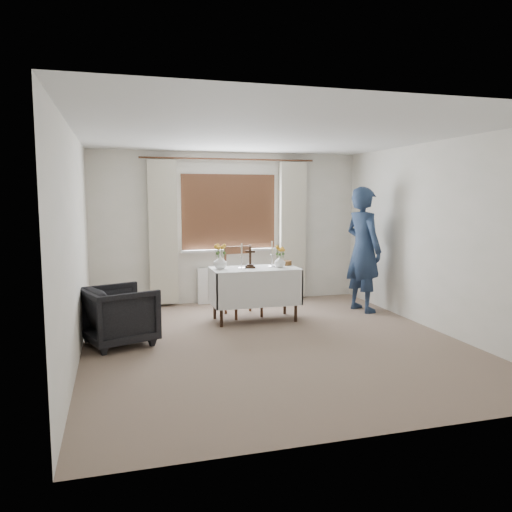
% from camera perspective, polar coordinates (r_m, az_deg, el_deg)
% --- Properties ---
extents(ground, '(5.00, 5.00, 0.00)m').
position_cam_1_polar(ground, '(6.21, 2.03, -9.82)').
color(ground, gray).
rests_on(ground, ground).
extents(altar_table, '(1.24, 0.64, 0.76)m').
position_cam_1_polar(altar_table, '(7.18, -0.15, -4.39)').
color(altar_table, white).
rests_on(altar_table, ground).
extents(wooden_chair, '(0.55, 0.55, 1.04)m').
position_cam_1_polar(wooden_chair, '(7.45, -1.45, -2.91)').
color(wooden_chair, brown).
rests_on(wooden_chair, ground).
extents(armchair, '(0.99, 0.98, 0.71)m').
position_cam_1_polar(armchair, '(6.26, -15.31, -6.56)').
color(armchair, black).
rests_on(armchair, ground).
extents(person, '(0.61, 0.79, 1.92)m').
position_cam_1_polar(person, '(7.87, 12.16, 0.73)').
color(person, navy).
rests_on(person, ground).
extents(radiator, '(1.10, 0.10, 0.60)m').
position_cam_1_polar(radiator, '(8.42, -2.98, -3.28)').
color(radiator, white).
rests_on(radiator, ground).
extents(wooden_cross, '(0.17, 0.14, 0.31)m').
position_cam_1_polar(wooden_cross, '(7.10, -0.67, -0.12)').
color(wooden_cross, black).
rests_on(wooden_cross, altar_table).
extents(candlestick_left, '(0.12, 0.12, 0.35)m').
position_cam_1_polar(candlestick_left, '(7.06, -1.65, 0.00)').
color(candlestick_left, white).
rests_on(candlestick_left, altar_table).
extents(candlestick_right, '(0.11, 0.11, 0.38)m').
position_cam_1_polar(candlestick_right, '(7.19, 1.84, 0.22)').
color(candlestick_right, white).
rests_on(candlestick_right, altar_table).
extents(flower_vase_left, '(0.23, 0.23, 0.19)m').
position_cam_1_polar(flower_vase_left, '(7.05, -4.11, -0.68)').
color(flower_vase_left, white).
rests_on(flower_vase_left, altar_table).
extents(flower_vase_right, '(0.18, 0.18, 0.17)m').
position_cam_1_polar(flower_vase_right, '(7.18, 2.75, -0.64)').
color(flower_vase_right, white).
rests_on(flower_vase_right, altar_table).
extents(wicker_basket, '(0.19, 0.19, 0.07)m').
position_cam_1_polar(wicker_basket, '(7.41, 3.40, -0.79)').
color(wicker_basket, brown).
rests_on(wicker_basket, altar_table).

